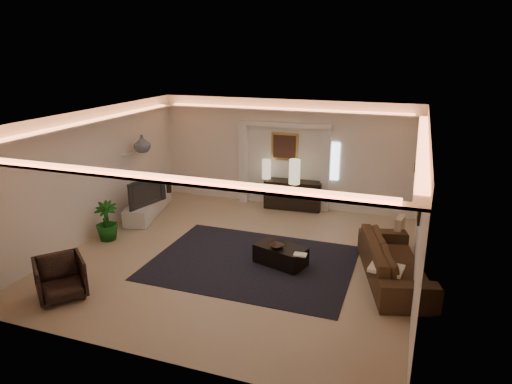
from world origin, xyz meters
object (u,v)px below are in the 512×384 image
(sofa, at_px, (395,261))
(armchair, at_px, (60,278))
(console, at_px, (293,195))
(coffee_table, at_px, (281,255))

(sofa, bearing_deg, armchair, 100.22)
(console, bearing_deg, armchair, -118.43)
(sofa, xyz_separation_m, armchair, (-5.43, -2.59, -0.01))
(console, relative_size, armchair, 1.90)
(console, xyz_separation_m, coffee_table, (0.64, -3.33, -0.20))
(sofa, distance_m, coffee_table, 2.20)
(console, bearing_deg, sofa, -52.99)
(armchair, bearing_deg, sofa, -24.53)
(console, bearing_deg, coffee_table, -83.39)
(armchair, bearing_deg, console, 15.81)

